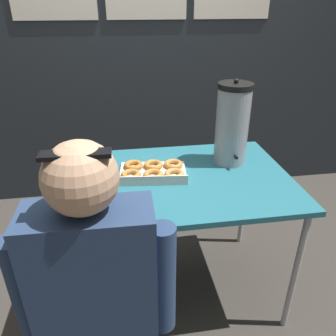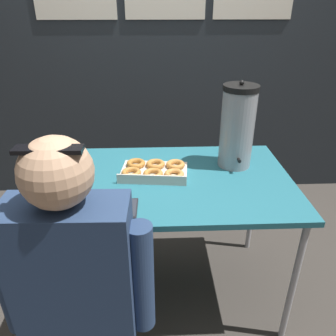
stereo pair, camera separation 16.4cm
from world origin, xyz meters
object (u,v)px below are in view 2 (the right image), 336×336
coffee_urn (237,127)px  cell_phone (130,208)px  person_seated (80,307)px  donut_box (154,170)px

coffee_urn → cell_phone: (-0.55, -0.41, -0.22)m
person_seated → cell_phone: bearing=-112.3°
coffee_urn → donut_box: bearing=-168.3°
coffee_urn → cell_phone: coffee_urn is taller
coffee_urn → person_seated: size_ratio=0.37×
donut_box → coffee_urn: (0.44, 0.09, 0.20)m
person_seated → donut_box: bearing=-109.9°
cell_phone → coffee_urn: bearing=37.9°
cell_phone → person_seated: 0.44m
donut_box → person_seated: (-0.27, -0.69, -0.18)m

